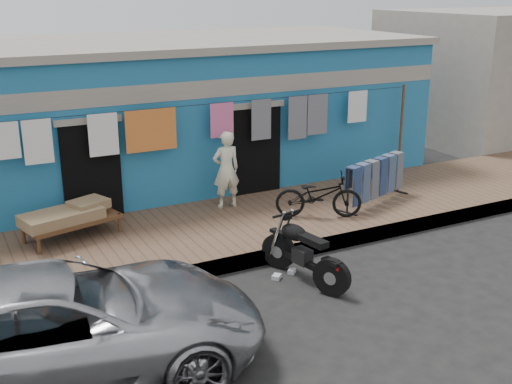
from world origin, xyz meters
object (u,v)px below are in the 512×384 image
bicycle (319,191)px  motorcycle (304,251)px  jeans_rack (375,180)px  seated_person (226,170)px  car (58,325)px  charpoy (72,222)px

bicycle → motorcycle: bearing=170.3°
bicycle → motorcycle: (-1.45, -1.85, -0.26)m
motorcycle → jeans_rack: (2.94, 2.05, 0.21)m
seated_person → motorcycle: 3.25m
car → jeans_rack: size_ratio=2.53×
car → seated_person: (4.11, 4.13, 0.32)m
seated_person → motorcycle: bearing=88.6°
seated_person → jeans_rack: (2.81, -1.15, -0.31)m
seated_person → jeans_rack: seated_person is taller
charpoy → seated_person: bearing=4.8°
motorcycle → charpoy: bearing=125.5°
seated_person → bicycle: bearing=135.2°
motorcycle → car: bearing=-176.7°
car → bicycle: bearing=-56.2°
jeans_rack → charpoy: bearing=171.4°
charpoy → jeans_rack: (5.93, -0.89, 0.18)m
car → bicycle: car is taller
bicycle → jeans_rack: bicycle is taller
car → seated_person: size_ratio=3.24×
seated_person → bicycle: 1.91m
bicycle → charpoy: bearing=104.6°
bicycle → jeans_rack: size_ratio=0.82×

